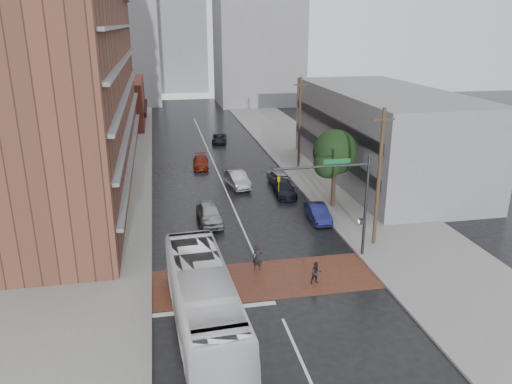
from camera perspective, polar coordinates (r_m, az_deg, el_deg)
ground at (r=31.42m, az=1.26°, el=-10.41°), size 160.00×160.00×0.00m
crosswalk at (r=31.85m, az=1.06°, el=-9.96°), size 14.00×5.00×0.02m
sidewalk_west at (r=54.25m, az=-16.57°, el=1.66°), size 9.00×90.00×0.15m
sidewalk_east at (r=56.74m, az=7.20°, el=3.04°), size 9.00×90.00×0.15m
apartment_block at (r=51.42m, az=-21.02°, el=16.13°), size 10.00×44.00×28.00m
storefront_west at (r=81.85m, az=-15.53°, el=9.80°), size 8.00×16.00×7.00m
building_east at (r=53.02m, az=14.26°, el=6.42°), size 11.00×26.00×9.00m
distant_tower_west at (r=105.08m, az=-16.45°, el=18.43°), size 18.00×16.00×32.00m
distant_tower_east at (r=100.81m, az=0.25°, el=20.30°), size 16.00×14.00×36.00m
distant_tower_center at (r=121.96m, az=-8.78°, el=17.01°), size 12.00×10.00×24.00m
street_tree at (r=42.76m, az=9.03°, el=4.21°), size 4.20×4.10×6.90m
signal_mast at (r=33.31m, az=10.26°, el=-0.07°), size 6.50×0.30×7.20m
utility_pole_near at (r=35.63m, az=13.86°, el=1.61°), size 1.60×0.26×10.00m
utility_pole_far at (r=53.86m, az=4.99°, el=7.81°), size 1.60×0.26×10.00m
transit_bus at (r=26.45m, az=-6.01°, el=-12.27°), size 3.54×12.53×3.45m
pedestrian_a at (r=32.55m, az=0.18°, el=-7.50°), size 0.78×0.64×1.82m
pedestrian_b at (r=31.31m, az=6.90°, el=-9.18°), size 0.76×0.63×1.43m
car_travel_a at (r=40.24m, az=-5.37°, el=-2.49°), size 2.01×4.64×1.56m
car_travel_b at (r=48.92m, az=-2.13°, el=1.45°), size 2.20×4.78×1.52m
car_travel_c at (r=56.03m, az=-6.33°, el=3.43°), size 1.99×4.26×1.20m
suv_travel at (r=67.59m, az=-4.22°, el=6.12°), size 2.49×4.30×1.13m
car_parked_near at (r=40.88m, az=7.09°, el=-2.39°), size 1.52×4.07×1.33m
car_parked_mid at (r=46.59m, az=3.28°, el=0.38°), size 2.08×4.51×1.28m
car_parked_far at (r=49.28m, az=2.82°, el=1.53°), size 2.27×4.46×1.45m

